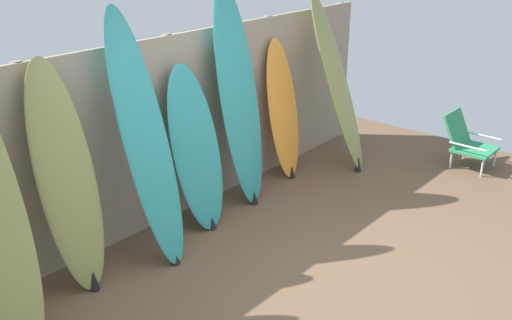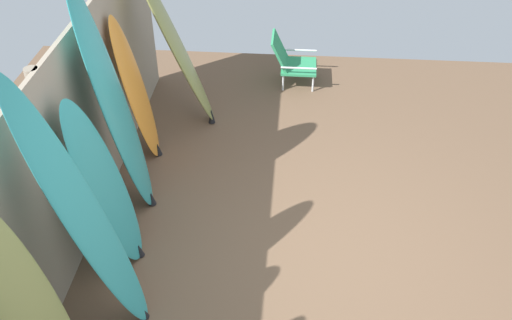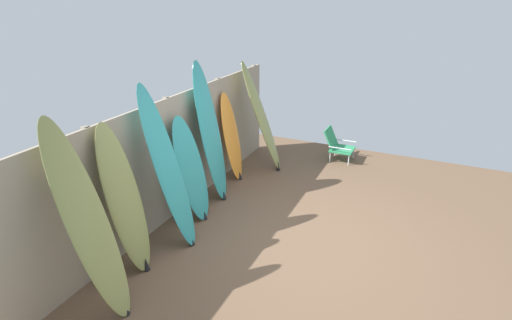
{
  "view_description": "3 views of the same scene",
  "coord_description": "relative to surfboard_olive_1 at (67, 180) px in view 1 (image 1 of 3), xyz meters",
  "views": [
    {
      "loc": [
        -3.41,
        -1.99,
        2.75
      ],
      "look_at": [
        -0.13,
        0.85,
        0.93
      ],
      "focal_mm": 40.0,
      "sensor_mm": 36.0,
      "label": 1
    },
    {
      "loc": [
        -3.38,
        0.2,
        3.71
      ],
      "look_at": [
        0.04,
        0.47,
        1.06
      ],
      "focal_mm": 40.0,
      "sensor_mm": 36.0,
      "label": 2
    },
    {
      "loc": [
        -4.41,
        -1.38,
        3.16
      ],
      "look_at": [
        0.43,
        0.85,
        0.9
      ],
      "focal_mm": 28.0,
      "sensor_mm": 36.0,
      "label": 3
    }
  ],
  "objects": [
    {
      "name": "surfboard_olive_1",
      "position": [
        0.0,
        0.0,
        0.0
      ],
      "size": [
        0.5,
        0.51,
        1.86
      ],
      "color": "olive",
      "rests_on": "ground"
    },
    {
      "name": "surfboard_orange_5",
      "position": [
        2.77,
        0.07,
        -0.14
      ],
      "size": [
        0.48,
        0.36,
        1.59
      ],
      "color": "orange",
      "rests_on": "ground"
    },
    {
      "name": "surfboard_olive_6",
      "position": [
        3.43,
        -0.21,
        0.09
      ],
      "size": [
        0.51,
        0.87,
        2.04
      ],
      "color": "olive",
      "rests_on": "ground"
    },
    {
      "name": "surfboard_teal_4",
      "position": [
        1.99,
        0.02,
        0.19
      ],
      "size": [
        0.59,
        0.51,
        2.24
      ],
      "color": "teal",
      "rests_on": "ground"
    },
    {
      "name": "beach_chair",
      "position": [
        4.44,
        -1.43,
        -0.59
      ],
      "size": [
        0.5,
        0.57,
        0.64
      ],
      "rotation": [
        0.0,
        0.0,
        -0.39
      ],
      "color": "silver",
      "rests_on": "ground"
    },
    {
      "name": "ground",
      "position": [
        1.36,
        -1.7,
        -0.92
      ],
      "size": [
        7.68,
        7.68,
        0.0
      ],
      "primitive_type": "plane",
      "color": "brown"
    },
    {
      "name": "surfboard_teal_3",
      "position": [
        1.32,
        -0.04,
        -0.14
      ],
      "size": [
        0.57,
        0.46,
        1.57
      ],
      "color": "teal",
      "rests_on": "ground"
    },
    {
      "name": "surfboard_teal_2",
      "position": [
        0.68,
        -0.13,
        0.15
      ],
      "size": [
        0.45,
        0.68,
        2.16
      ],
      "color": "teal",
      "rests_on": "ground"
    },
    {
      "name": "fence_back",
      "position": [
        1.36,
        0.3,
        -0.02
      ],
      "size": [
        6.08,
        0.11,
        1.8
      ],
      "color": "gray",
      "rests_on": "ground"
    }
  ]
}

